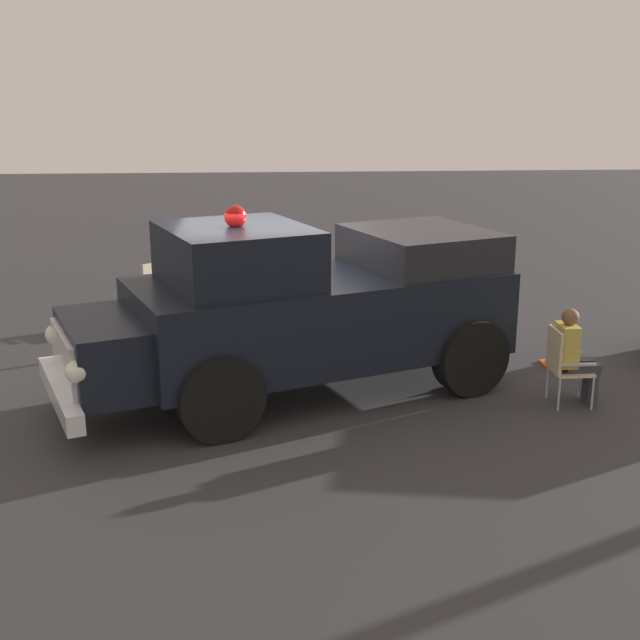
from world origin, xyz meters
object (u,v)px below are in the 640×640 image
lawn_chair_near_truck (563,361)px  vintage_fire_truck (304,307)px  lawn_chair_by_car (281,295)px  lawn_chair_spare (159,288)px  spectator_seated (573,353)px  traffic_cone (557,346)px

lawn_chair_near_truck → vintage_fire_truck: bearing=-101.5°
lawn_chair_near_truck → lawn_chair_by_car: bearing=-136.8°
vintage_fire_truck → lawn_chair_near_truck: 3.42m
lawn_chair_near_truck → lawn_chair_spare: same height
spectator_seated → vintage_fire_truck: bearing=-101.1°
traffic_cone → lawn_chair_near_truck: bearing=-18.0°
lawn_chair_by_car → lawn_chair_near_truck: bearing=43.2°
spectator_seated → traffic_cone: spectator_seated is taller
lawn_chair_by_car → lawn_chair_spare: 2.26m
lawn_chair_spare → spectator_seated: (4.47, 5.79, 0.11)m
vintage_fire_truck → lawn_chair_near_truck: vintage_fire_truck is taller
lawn_chair_spare → spectator_seated: size_ratio=0.79×
spectator_seated → lawn_chair_by_car: bearing=-135.7°
lawn_chair_spare → vintage_fire_truck: bearing=31.8°
vintage_fire_truck → lawn_chair_by_car: vintage_fire_truck is taller
spectator_seated → lawn_chair_spare: bearing=-127.7°
lawn_chair_near_truck → traffic_cone: 1.63m
lawn_chair_near_truck → lawn_chair_spare: (-4.47, -5.66, 0.00)m
vintage_fire_truck → spectator_seated: (0.67, 3.43, -0.50)m
lawn_chair_near_truck → spectator_seated: spectator_seated is taller
lawn_chair_spare → traffic_cone: bearing=64.4°
lawn_chair_near_truck → traffic_cone: bearing=162.0°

